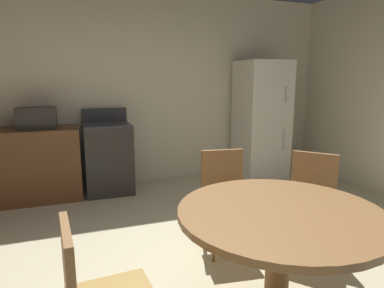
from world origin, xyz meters
The scene contains 7 objects.
wall_back centered at (0.00, 2.85, 1.35)m, with size 6.17×0.12×2.70m, color beige.
oven_range centered at (-0.45, 2.46, 0.47)m, with size 0.60×0.60×1.10m.
refrigerator centered at (1.83, 2.40, 0.88)m, with size 0.68×0.68×1.76m.
microwave centered at (-1.27, 2.45, 1.03)m, with size 0.44×0.32×0.26m, color #2D2B28.
dining_table centered at (0.24, -0.46, 0.60)m, with size 1.18×1.18×0.76m.
chair_north centered at (0.38, 0.56, 0.50)m, with size 0.45×0.45×0.87m.
chair_northeast centered at (1.01, 0.22, 0.50)m, with size 0.56×0.56×0.87m.
Camera 1 is at (-0.83, -1.97, 1.49)m, focal length 31.02 mm.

